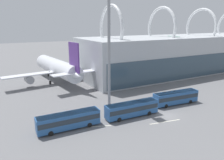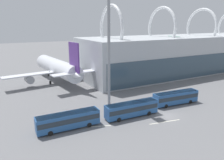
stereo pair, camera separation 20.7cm
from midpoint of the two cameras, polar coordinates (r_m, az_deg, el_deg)
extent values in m
plane|color=slate|center=(52.17, 14.23, -9.04)|extent=(440.00, 440.00, 0.00)
cube|color=#B2B7BC|center=(117.73, 25.37, 6.94)|extent=(133.90, 25.98, 15.21)
torus|color=white|center=(78.59, -0.18, 13.30)|extent=(1.10, 16.61, 16.61)
torus|color=white|center=(91.65, 12.87, 13.14)|extent=(1.10, 16.61, 16.61)
torus|color=white|center=(108.02, 22.31, 12.61)|extent=(1.10, 16.61, 16.61)
cylinder|color=silver|center=(80.46, -13.98, 3.24)|extent=(9.08, 29.93, 5.58)
sphere|color=silver|center=(94.15, -17.31, 4.63)|extent=(5.47, 5.47, 5.47)
cone|color=silver|center=(67.22, -9.34, 1.29)|extent=(6.04, 7.06, 5.31)
cube|color=silver|center=(79.02, -13.46, 2.35)|extent=(37.78, 7.97, 0.35)
cylinder|color=gray|center=(76.22, -20.73, 0.16)|extent=(2.94, 3.63, 2.56)
cylinder|color=gray|center=(83.70, -6.71, 2.26)|extent=(2.94, 3.63, 2.56)
cube|color=#5B338C|center=(66.85, -9.80, 5.84)|extent=(1.15, 6.27, 8.95)
cube|color=silver|center=(67.73, -9.62, 1.86)|extent=(14.80, 4.92, 0.28)
cylinder|color=gray|center=(90.09, -16.21, 2.58)|extent=(0.36, 0.36, 4.13)
cylinder|color=black|center=(90.53, -16.12, 1.30)|extent=(0.58, 1.15, 1.10)
cylinder|color=gray|center=(78.15, -15.85, 0.81)|extent=(0.36, 0.36, 4.13)
cylinder|color=black|center=(78.65, -15.74, -0.65)|extent=(0.58, 1.15, 1.10)
cylinder|color=gray|center=(80.74, -11.01, 1.54)|extent=(0.36, 0.36, 4.13)
cylinder|color=black|center=(81.23, -10.94, 0.12)|extent=(0.58, 1.15, 1.10)
cylinder|color=silver|center=(109.05, 9.01, 6.34)|extent=(4.65, 37.55, 4.64)
sphere|color=silver|center=(124.35, 3.74, 7.49)|extent=(4.54, 4.54, 4.54)
cone|color=silver|center=(95.01, 15.88, 4.74)|extent=(4.41, 8.24, 4.40)
cube|color=silver|center=(107.38, 9.73, 5.74)|extent=(39.14, 4.00, 0.35)
cylinder|color=gray|center=(101.30, 4.79, 4.53)|extent=(2.44, 3.51, 2.44)
cylinder|color=gray|center=(114.63, 14.05, 5.33)|extent=(2.44, 3.51, 2.44)
cube|color=#19724C|center=(94.93, 15.72, 8.08)|extent=(0.40, 6.66, 9.51)
cube|color=silver|center=(95.58, 15.52, 5.11)|extent=(12.05, 3.20, 0.28)
cylinder|color=gray|center=(119.56, 5.30, 5.96)|extent=(0.36, 0.36, 4.11)
cylinder|color=black|center=(119.88, 5.28, 4.99)|extent=(0.45, 1.10, 1.10)
cylinder|color=gray|center=(105.85, 8.40, 4.73)|extent=(0.36, 0.36, 4.11)
cylinder|color=black|center=(106.21, 8.36, 3.64)|extent=(0.45, 1.10, 1.10)
cylinder|color=gray|center=(109.52, 10.94, 4.95)|extent=(0.36, 0.36, 4.11)
cylinder|color=black|center=(109.87, 10.89, 3.90)|extent=(0.45, 1.10, 1.10)
cube|color=#285693|center=(44.93, -11.19, -10.26)|extent=(12.62, 2.93, 2.95)
cube|color=#232D38|center=(44.80, -11.20, -9.91)|extent=(12.37, 2.96, 1.03)
cube|color=silver|center=(44.35, -11.28, -8.60)|extent=(12.24, 2.85, 0.12)
cylinder|color=black|center=(47.62, -6.96, -10.38)|extent=(1.01, 0.32, 1.00)
cylinder|color=black|center=(45.53, -5.85, -11.58)|extent=(1.01, 0.32, 1.00)
cylinder|color=black|center=(45.85, -16.32, -11.93)|extent=(1.01, 0.32, 1.00)
cylinder|color=black|center=(43.67, -15.67, -13.29)|extent=(1.01, 0.32, 1.00)
cube|color=#285693|center=(49.75, 5.28, -7.50)|extent=(12.67, 3.20, 2.95)
cube|color=#232D38|center=(49.64, 5.29, -7.19)|extent=(12.42, 3.22, 1.03)
cube|color=silver|center=(49.24, 5.32, -5.98)|extent=(12.29, 3.11, 0.12)
cylinder|color=black|center=(53.19, 8.18, -7.66)|extent=(1.01, 0.34, 1.00)
cylinder|color=black|center=(51.34, 9.73, -8.57)|extent=(1.01, 0.34, 1.00)
cylinder|color=black|center=(49.53, 0.58, -9.24)|extent=(1.01, 0.34, 1.00)
cylinder|color=black|center=(47.53, 1.93, -10.32)|extent=(1.01, 0.34, 1.00)
cube|color=#285693|center=(59.21, 16.39, -4.39)|extent=(12.75, 3.75, 2.95)
cube|color=#232D38|center=(59.12, 16.41, -4.12)|extent=(12.51, 3.76, 1.03)
cube|color=silver|center=(58.78, 16.49, -3.08)|extent=(12.37, 3.64, 0.12)
cylinder|color=black|center=(62.97, 18.34, -4.70)|extent=(1.02, 0.39, 1.00)
cylinder|color=black|center=(61.28, 19.86, -5.37)|extent=(1.02, 0.39, 1.00)
cylinder|color=black|center=(58.27, 12.55, -5.85)|extent=(1.02, 0.39, 1.00)
cylinder|color=black|center=(56.43, 14.02, -6.63)|extent=(1.02, 0.39, 1.00)
cylinder|color=gray|center=(53.16, -0.72, 8.73)|extent=(0.71, 0.71, 30.16)
cube|color=silver|center=(49.05, 13.73, -10.57)|extent=(7.33, 1.53, 0.01)
cube|color=silver|center=(45.81, -5.40, -12.09)|extent=(7.89, 2.95, 0.01)
camera|label=1|loc=(0.10, -89.91, 0.02)|focal=35.00mm
camera|label=2|loc=(0.10, 90.09, -0.02)|focal=35.00mm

